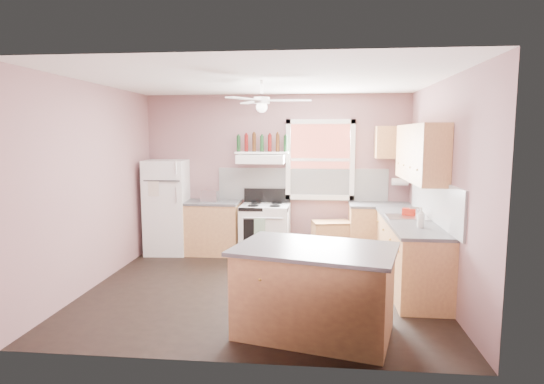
# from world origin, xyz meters

# --- Properties ---
(floor) EXTENTS (4.50, 4.50, 0.00)m
(floor) POSITION_xyz_m (0.00, 0.00, 0.00)
(floor) COLOR black
(floor) RESTS_ON ground
(ceiling) EXTENTS (4.50, 4.50, 0.00)m
(ceiling) POSITION_xyz_m (0.00, 0.00, 2.70)
(ceiling) COLOR white
(ceiling) RESTS_ON ground
(wall_back) EXTENTS (4.50, 0.05, 2.70)m
(wall_back) POSITION_xyz_m (0.00, 2.02, 1.35)
(wall_back) COLOR #876061
(wall_back) RESTS_ON ground
(wall_right) EXTENTS (0.05, 4.00, 2.70)m
(wall_right) POSITION_xyz_m (2.27, 0.00, 1.35)
(wall_right) COLOR #876061
(wall_right) RESTS_ON ground
(wall_left) EXTENTS (0.05, 4.00, 2.70)m
(wall_left) POSITION_xyz_m (-2.27, 0.00, 1.35)
(wall_left) COLOR #876061
(wall_left) RESTS_ON ground
(backsplash_back) EXTENTS (2.90, 0.03, 0.55)m
(backsplash_back) POSITION_xyz_m (0.45, 1.99, 1.18)
(backsplash_back) COLOR white
(backsplash_back) RESTS_ON wall_back
(backsplash_right) EXTENTS (0.03, 2.60, 0.55)m
(backsplash_right) POSITION_xyz_m (2.23, 0.30, 1.18)
(backsplash_right) COLOR white
(backsplash_right) RESTS_ON wall_right
(window_view) EXTENTS (1.00, 0.02, 1.20)m
(window_view) POSITION_xyz_m (0.75, 1.98, 1.60)
(window_view) COLOR brown
(window_view) RESTS_ON wall_back
(window_frame) EXTENTS (1.16, 0.07, 1.36)m
(window_frame) POSITION_xyz_m (0.75, 1.96, 1.60)
(window_frame) COLOR white
(window_frame) RESTS_ON wall_back
(refrigerator) EXTENTS (0.72, 0.70, 1.60)m
(refrigerator) POSITION_xyz_m (-1.84, 1.66, 0.80)
(refrigerator) COLOR white
(refrigerator) RESTS_ON floor
(base_cabinet_left) EXTENTS (0.90, 0.60, 0.86)m
(base_cabinet_left) POSITION_xyz_m (-1.06, 1.70, 0.43)
(base_cabinet_left) COLOR #A76F45
(base_cabinet_left) RESTS_ON floor
(counter_left) EXTENTS (0.92, 0.62, 0.04)m
(counter_left) POSITION_xyz_m (-1.06, 1.70, 0.88)
(counter_left) COLOR #48484A
(counter_left) RESTS_ON base_cabinet_left
(toaster) EXTENTS (0.29, 0.18, 0.18)m
(toaster) POSITION_xyz_m (-1.09, 1.65, 0.99)
(toaster) COLOR silver
(toaster) RESTS_ON counter_left
(stove) EXTENTS (0.81, 0.66, 0.86)m
(stove) POSITION_xyz_m (-0.15, 1.65, 0.43)
(stove) COLOR white
(stove) RESTS_ON floor
(range_hood) EXTENTS (0.78, 0.50, 0.14)m
(range_hood) POSITION_xyz_m (-0.23, 1.75, 1.62)
(range_hood) COLOR white
(range_hood) RESTS_ON wall_back
(bottle_shelf) EXTENTS (0.90, 0.26, 0.03)m
(bottle_shelf) POSITION_xyz_m (-0.23, 1.87, 1.72)
(bottle_shelf) COLOR white
(bottle_shelf) RESTS_ON range_hood
(cart) EXTENTS (0.67, 0.51, 0.60)m
(cart) POSITION_xyz_m (0.95, 1.65, 0.30)
(cart) COLOR #A76F45
(cart) RESTS_ON floor
(base_cabinet_corner) EXTENTS (1.00, 0.60, 0.86)m
(base_cabinet_corner) POSITION_xyz_m (1.75, 1.70, 0.43)
(base_cabinet_corner) COLOR #A76F45
(base_cabinet_corner) RESTS_ON floor
(base_cabinet_right) EXTENTS (0.60, 2.20, 0.86)m
(base_cabinet_right) POSITION_xyz_m (1.95, 0.30, 0.43)
(base_cabinet_right) COLOR #A76F45
(base_cabinet_right) RESTS_ON floor
(counter_corner) EXTENTS (1.02, 0.62, 0.04)m
(counter_corner) POSITION_xyz_m (1.75, 1.70, 0.88)
(counter_corner) COLOR #48484A
(counter_corner) RESTS_ON base_cabinet_corner
(counter_right) EXTENTS (0.62, 2.22, 0.04)m
(counter_right) POSITION_xyz_m (1.94, 0.30, 0.88)
(counter_right) COLOR #48484A
(counter_right) RESTS_ON base_cabinet_right
(sink) EXTENTS (0.55, 0.45, 0.03)m
(sink) POSITION_xyz_m (1.94, 0.50, 0.90)
(sink) COLOR silver
(sink) RESTS_ON counter_right
(faucet) EXTENTS (0.03, 0.03, 0.14)m
(faucet) POSITION_xyz_m (2.10, 0.50, 0.97)
(faucet) COLOR silver
(faucet) RESTS_ON sink
(upper_cabinet_right) EXTENTS (0.33, 1.80, 0.76)m
(upper_cabinet_right) POSITION_xyz_m (2.08, 0.50, 1.78)
(upper_cabinet_right) COLOR #A76F45
(upper_cabinet_right) RESTS_ON wall_right
(upper_cabinet_corner) EXTENTS (0.60, 0.33, 0.52)m
(upper_cabinet_corner) POSITION_xyz_m (1.95, 1.83, 1.90)
(upper_cabinet_corner) COLOR #A76F45
(upper_cabinet_corner) RESTS_ON wall_back
(paper_towel) EXTENTS (0.26, 0.12, 0.12)m
(paper_towel) POSITION_xyz_m (2.07, 1.86, 1.25)
(paper_towel) COLOR white
(paper_towel) RESTS_ON wall_back
(island) EXTENTS (1.68, 1.28, 0.86)m
(island) POSITION_xyz_m (0.70, -1.30, 0.43)
(island) COLOR #A76F45
(island) RESTS_ON floor
(island_top) EXTENTS (1.78, 1.38, 0.04)m
(island_top) POSITION_xyz_m (0.70, -1.30, 0.88)
(island_top) COLOR #48484A
(island_top) RESTS_ON island
(ceiling_fan_hub) EXTENTS (0.20, 0.20, 0.08)m
(ceiling_fan_hub) POSITION_xyz_m (0.00, 0.00, 2.45)
(ceiling_fan_hub) COLOR white
(ceiling_fan_hub) RESTS_ON ceiling
(soap_bottle) EXTENTS (0.13, 0.13, 0.25)m
(soap_bottle) POSITION_xyz_m (1.97, -0.20, 1.02)
(soap_bottle) COLOR silver
(soap_bottle) RESTS_ON counter_right
(red_caddy) EXTENTS (0.21, 0.17, 0.10)m
(red_caddy) POSITION_xyz_m (1.99, 0.64, 0.95)
(red_caddy) COLOR #B11E0F
(red_caddy) RESTS_ON counter_right
(wine_bottles) EXTENTS (0.86, 0.06, 0.31)m
(wine_bottles) POSITION_xyz_m (-0.23, 1.87, 1.88)
(wine_bottles) COLOR #143819
(wine_bottles) RESTS_ON bottle_shelf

